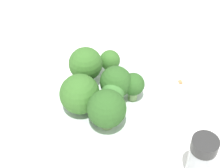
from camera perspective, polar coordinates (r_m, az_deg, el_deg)
ground_plane at (r=0.60m, az=0.00°, el=-4.77°), size 3.00×3.00×0.00m
bowl at (r=0.59m, az=0.00°, el=-3.59°), size 0.17×0.17×0.04m
broccoli_floret_0 at (r=0.56m, az=3.21°, el=0.06°), size 0.03×0.03×0.05m
broccoli_floret_1 at (r=0.54m, az=0.37°, el=-1.62°), size 0.03×0.03×0.05m
broccoli_floret_2 at (r=0.55m, az=0.56°, el=0.45°), size 0.05×0.05×0.06m
broccoli_floret_3 at (r=0.60m, az=-0.75°, el=3.47°), size 0.03×0.03×0.04m
broccoli_floret_4 at (r=0.57m, az=-4.05°, el=3.02°), size 0.05×0.05×0.07m
broccoli_floret_5 at (r=0.54m, az=-4.93°, el=-1.55°), size 0.06×0.06×0.06m
broccoli_floret_6 at (r=0.51m, az=-0.81°, el=-3.85°), size 0.05×0.05×0.06m
pepper_shaker at (r=0.52m, az=13.38°, el=-11.01°), size 0.04×0.04×0.08m
almond_crumb_0 at (r=0.66m, az=10.40°, el=0.40°), size 0.01×0.01×0.01m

